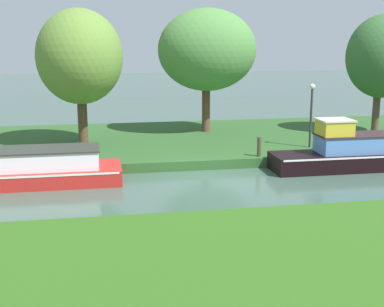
% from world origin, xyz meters
% --- Properties ---
extents(ground_plane, '(120.00, 120.00, 0.00)m').
position_xyz_m(ground_plane, '(0.00, 0.00, 0.00)').
color(ground_plane, '#3E5A4D').
extents(riverbank_far, '(72.00, 10.00, 0.40)m').
position_xyz_m(riverbank_far, '(0.00, 7.00, 0.20)').
color(riverbank_far, '#2C5726').
rests_on(riverbank_far, ground_plane).
extents(riverbank_near, '(72.00, 10.00, 0.40)m').
position_xyz_m(riverbank_near, '(0.00, -9.00, 0.20)').
color(riverbank_near, '#2F5E1A').
rests_on(riverbank_near, ground_plane).
extents(black_narrowboat, '(8.82, 1.73, 2.07)m').
position_xyz_m(black_narrowboat, '(7.30, 1.20, 0.68)').
color(black_narrowboat, black).
rests_on(black_narrowboat, ground_plane).
extents(willow_tree_left, '(3.83, 4.43, 6.11)m').
position_xyz_m(willow_tree_left, '(-4.85, 6.07, 4.38)').
color(willow_tree_left, '#503928').
rests_on(willow_tree_left, riverbank_far).
extents(willow_tree_centre, '(5.01, 4.07, 6.29)m').
position_xyz_m(willow_tree_centre, '(1.40, 8.26, 4.60)').
color(willow_tree_centre, brown).
rests_on(willow_tree_centre, riverbank_far).
extents(willow_tree_right, '(3.81, 3.29, 5.99)m').
position_xyz_m(willow_tree_right, '(10.11, 6.54, 4.29)').
color(willow_tree_right, brown).
rests_on(willow_tree_right, riverbank_far).
extents(lamp_post, '(0.24, 0.24, 2.85)m').
position_xyz_m(lamp_post, '(5.19, 3.72, 2.20)').
color(lamp_post, '#333338').
rests_on(lamp_post, riverbank_far).
extents(mooring_post_near, '(0.13, 0.13, 0.80)m').
position_xyz_m(mooring_post_near, '(7.81, 2.36, 0.80)').
color(mooring_post_near, '#493122').
rests_on(mooring_post_near, riverbank_far).
extents(mooring_post_far, '(0.18, 0.18, 0.82)m').
position_xyz_m(mooring_post_far, '(2.39, 2.36, 0.81)').
color(mooring_post_far, '#46402A').
rests_on(mooring_post_far, riverbank_far).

